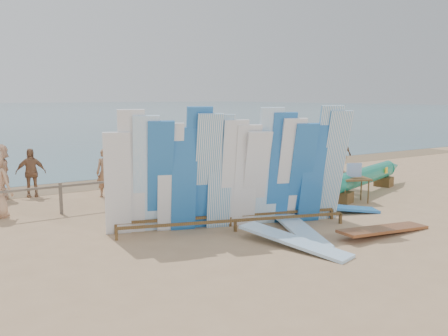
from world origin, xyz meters
TOP-DOWN VIEW (x-y plane):
  - ground at (0.00, 0.00)m, footprint 160.00×160.00m
  - wet_sand_strip at (0.00, 7.20)m, footprint 40.00×2.60m
  - fence at (0.00, 3.00)m, footprint 12.08×0.08m
  - main_surfboard_rack at (-0.70, -0.84)m, footprint 6.08×2.58m
  - side_surfboard_rack at (4.62, 1.68)m, footprint 2.52×1.71m
  - outrigger_canoe at (5.50, 0.40)m, footprint 6.30×2.60m
  - vendor_table at (4.14, -0.33)m, footprint 1.12×0.97m
  - flat_board_a at (-0.39, -2.78)m, footprint 1.28×2.75m
  - flat_board_b at (0.44, -2.02)m, footprint 1.39×2.74m
  - flat_board_c at (2.13, -3.18)m, footprint 2.70×0.57m
  - flat_board_d at (2.57, -1.00)m, footprint 2.69×1.58m
  - beach_chair_left at (1.37, 4.23)m, footprint 0.67×0.69m
  - beach_chair_right at (0.60, 3.93)m, footprint 0.63×0.65m
  - stroller at (3.10, 3.66)m, footprint 0.67×0.87m
  - beachgoer_9 at (5.41, 5.95)m, footprint 0.62×1.16m
  - beachgoer_1 at (-2.18, 4.61)m, footprint 0.67×0.57m
  - beachgoer_5 at (0.21, 7.25)m, footprint 1.17×1.69m
  - beachgoer_3 at (-1.21, 4.85)m, footprint 1.09×1.23m
  - beachgoer_4 at (-1.03, 5.35)m, footprint 0.87×1.05m
  - beachgoer_extra_1 at (-4.25, 5.97)m, footprint 1.00×0.57m
  - beachgoer_10 at (7.80, 3.73)m, footprint 1.01×0.52m
  - beachgoer_7 at (3.87, 5.36)m, footprint 0.66×0.56m
  - beachgoer_11 at (-5.13, 6.10)m, footprint 0.73×1.71m

SIDE VIEW (x-z plane):
  - ground at x=0.00m, z-range 0.00..0.00m
  - wet_sand_strip at x=0.00m, z-range -0.01..0.01m
  - flat_board_a at x=-0.39m, z-range -0.15..0.15m
  - flat_board_b at x=0.44m, z-range -0.12..0.12m
  - flat_board_c at x=2.13m, z-range -0.13..0.13m
  - flat_board_d at x=2.57m, z-range -0.18..0.18m
  - beach_chair_right at x=0.60m, z-range -0.18..0.68m
  - beach_chair_left at x=1.37m, z-range -0.20..0.77m
  - vendor_table at x=4.14m, z-range -0.21..1.04m
  - stroller at x=3.10m, z-range -0.11..0.99m
  - outrigger_canoe at x=5.50m, z-range 0.13..1.05m
  - fence at x=0.00m, z-range 0.18..1.08m
  - beachgoer_7 at x=3.87m, z-range 0.00..1.58m
  - beachgoer_1 at x=-2.18m, z-range 0.00..1.61m
  - beachgoer_extra_1 at x=-4.25m, z-range 0.00..1.61m
  - beachgoer_10 at x=7.80m, z-range 0.00..1.67m
  - beachgoer_4 at x=-1.03m, z-range 0.00..1.67m
  - beachgoer_9 at x=5.41m, z-range 0.00..1.71m
  - beachgoer_5 at x=0.21m, z-range 0.00..1.75m
  - beachgoer_11 at x=-5.13m, z-range 0.00..1.79m
  - beachgoer_3 at x=-1.21m, z-range 0.00..1.82m
  - side_surfboard_rack at x=4.62m, z-range -0.13..2.65m
  - main_surfboard_rack at x=-0.70m, z-range -0.16..2.93m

